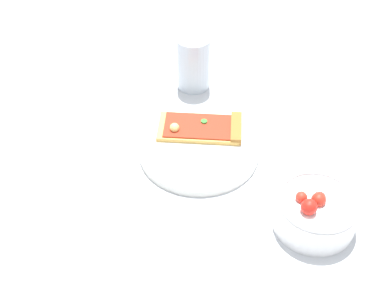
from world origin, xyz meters
The scene contains 6 objects.
ground_plane centered at (0.00, 0.00, 0.00)m, with size 2.40×2.40×0.00m, color silver.
plate centered at (0.02, -0.02, 0.01)m, with size 0.22×0.22×0.01m, color silver.
pizza_slice_main centered at (-0.01, -0.05, 0.02)m, with size 0.17×0.15×0.02m.
salad_bowl centered at (-0.07, 0.21, 0.03)m, with size 0.13×0.13×0.08m.
soda_glass centered at (-0.06, -0.21, 0.05)m, with size 0.07×0.07×0.12m.
paper_napkin centered at (0.26, -0.05, 0.00)m, with size 0.15×0.13×0.00m, color silver.
Camera 1 is at (0.34, 0.60, 0.68)m, focal length 49.05 mm.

